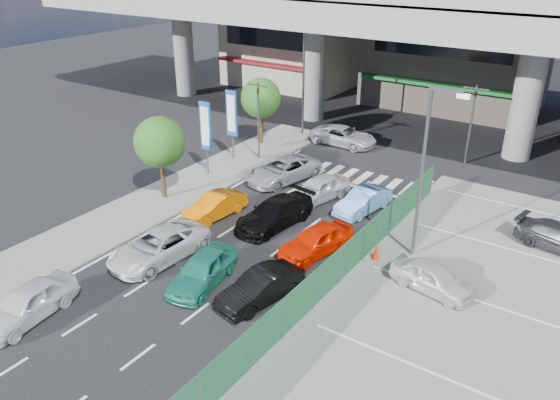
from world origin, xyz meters
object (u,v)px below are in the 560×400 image
Objects in this scene: taxi_orange_right at (316,240)px; traffic_light_left at (258,102)px; street_lamp_left at (306,72)px; van_white_back_left at (28,303)px; street_lamp_right at (427,161)px; traffic_cone at (376,252)px; taxi_teal_mid at (203,270)px; wagon_silver_front_left at (283,170)px; parked_sedan_white at (433,277)px; sedan_white_front_mid at (318,189)px; sedan_white_mid_left at (159,246)px; kei_truck_front_right at (363,201)px; hatch_black_mid_right at (261,287)px; sedan_black_mid at (275,213)px; tree_far at (261,98)px; crossing_wagon_silver at (344,136)px; tree_near at (160,142)px; taxi_orange_left at (215,206)px; traffic_light_right at (474,105)px; signboard_far at (232,115)px; signboard_near at (206,128)px.

traffic_light_left is at bearing 152.90° from taxi_orange_right.
van_white_back_left is at bearing -83.61° from street_lamp_left.
street_lamp_right is 17.17m from van_white_back_left.
taxi_teal_mid is at bearing -131.90° from traffic_cone.
wagon_silver_front_left is at bearing 80.65° from van_white_back_left.
sedan_white_front_mid is at bearing 69.48° from parked_sedan_white.
wagon_silver_front_left is (0.67, 16.69, 0.00)m from van_white_back_left.
sedan_white_mid_left is 1.31× the size of kei_truck_front_right.
sedan_white_front_mid is (2.82, 9.59, 0.00)m from sedan_white_mid_left.
traffic_light_left is 14.68m from street_lamp_right.
hatch_black_mid_right is 6.56m from sedan_black_mid.
traffic_light_left reaches higher than hatch_black_mid_right.
wagon_silver_front_left reaches higher than parked_sedan_white.
sedan_white_front_mid is at bearing -35.37° from tree_far.
crossing_wagon_silver is (-3.18, 8.98, -0.03)m from sedan_white_front_mid.
tree_near is 1.01× the size of crossing_wagon_silver.
street_lamp_left is 2.12× the size of taxi_orange_left.
taxi_orange_left is at bearing 155.51° from hatch_black_mid_right.
sedan_white_front_mid is at bearing -6.95° from wagon_silver_front_left.
traffic_light_left is at bearing 168.05° from sedan_white_front_mid.
sedan_black_mid is (-3.23, 5.71, 0.05)m from hatch_black_mid_right.
traffic_light_left is 7.97m from sedan_white_front_mid.
kei_truck_front_right is at bearing 45.03° from taxi_orange_left.
sedan_black_mid is 5.01m from kei_truck_front_right.
street_lamp_right is at bearing 43.58° from traffic_cone.
traffic_light_right is at bearing -80.34° from crossing_wagon_silver.
sedan_black_mid is (7.60, -6.14, -2.37)m from signboard_far.
signboard_far is at bearing -148.57° from traffic_light_right.
sedan_black_mid reaches higher than kei_truck_front_right.
taxi_orange_left is 0.95× the size of taxi_orange_right.
crossing_wagon_silver reaches higher than traffic_cone.
traffic_cone is at bearing -25.32° from signboard_far.
street_lamp_left is at bearing 86.32° from crossing_wagon_silver.
street_lamp_left is 9.68m from wagon_silver_front_left.
sedan_white_mid_left is (4.69, -8.84, -2.37)m from signboard_near.
signboard_far is 1.18× the size of taxi_orange_right.
crossing_wagon_silver is 18.22m from parked_sedan_white.
sedan_white_mid_left is at bearing -177.92° from crossing_wagon_silver.
taxi_teal_mid is at bearing 46.87° from van_white_back_left.
sedan_white_mid_left is 1.25× the size of taxi_orange_right.
traffic_light_left is 1.11× the size of signboard_near.
taxi_teal_mid is (7.68, -9.22, -2.37)m from signboard_near.
traffic_cone is at bearing -31.49° from traffic_light_left.
wagon_silver_front_left reaches higher than hatch_black_mid_right.
traffic_light_right is at bearing 31.43° from signboard_far.
signboard_near reaches higher than wagon_silver_front_left.
street_lamp_left is at bearing 126.42° from wagon_silver_front_left.
wagon_silver_front_left is (-0.38, 10.77, 0.00)m from sedan_white_mid_left.
signboard_near reaches higher than sedan_black_mid.
sedan_white_mid_left is 1.23× the size of taxi_teal_mid.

